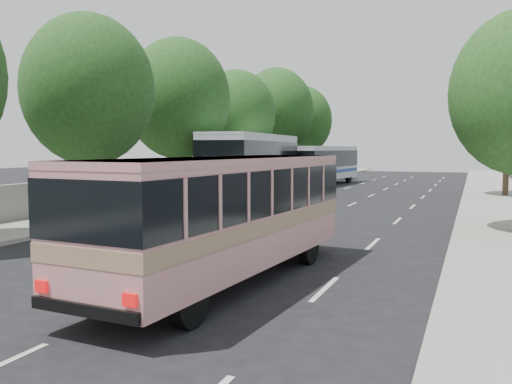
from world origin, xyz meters
The scene contains 16 objects.
ground centered at (0.00, 0.00, 0.00)m, with size 120.00×120.00×0.00m, color black.
sidewalk_left centered at (-8.50, 20.00, 0.07)m, with size 4.00×90.00×0.15m, color #9E998E.
sidewalk_right centered at (8.50, 20.00, 0.06)m, with size 4.00×90.00×0.12m, color #9E998E.
low_wall centered at (-10.30, 20.00, 0.90)m, with size 0.30×90.00×1.50m, color #9E998E.
tree_left_b centered at (-8.42, 5.94, 5.82)m, with size 5.70×5.70×8.88m.
tree_left_c centered at (-8.62, 13.94, 6.12)m, with size 6.00×6.00×9.35m.
tree_left_d centered at (-8.52, 21.94, 5.63)m, with size 5.52×5.52×8.60m.
tree_left_e centered at (-8.42, 29.94, 6.43)m, with size 6.30×6.30×9.82m.
tree_left_f centered at (-8.62, 37.94, 6.00)m, with size 5.88×5.88×9.16m.
tree_right_far centered at (9.08, 23.94, 6.12)m, with size 6.00×6.00×9.35m.
pink_bus centered at (1.96, -2.26, 1.78)m, with size 2.94×9.12×2.86m.
pink_taxi centered at (1.00, 3.00, 0.75)m, with size 1.78×4.42×1.51m, color #E5138F.
white_pickup centered at (-3.45, 12.55, 0.73)m, with size 2.05×5.04×1.46m, color silver.
tour_coach_front centered at (-5.87, 18.60, 2.37)m, with size 4.13×13.36×3.93m.
tour_coach_rear centered at (-4.50, 30.94, 1.95)m, with size 3.35×11.00×3.24m.
taxi_roof_sign centered at (1.00, 3.00, 1.60)m, with size 0.55×0.18×0.18m, color silver.
Camera 1 is at (7.15, -13.32, 3.07)m, focal length 38.00 mm.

